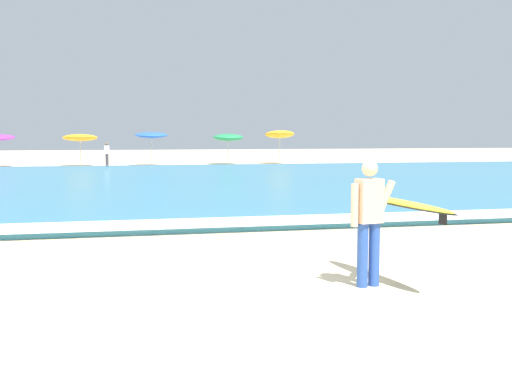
# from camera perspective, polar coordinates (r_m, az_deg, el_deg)

# --- Properties ---
(ground_plane) EXTENTS (160.00, 160.00, 0.00)m
(ground_plane) POSITION_cam_1_polar(r_m,az_deg,el_deg) (9.25, -1.20, -7.78)
(ground_plane) COLOR beige
(sea) EXTENTS (120.00, 28.00, 0.14)m
(sea) POSITION_cam_1_polar(r_m,az_deg,el_deg) (27.27, -9.08, 0.89)
(sea) COLOR teal
(sea) RESTS_ON ground
(surf_foam) EXTENTS (120.00, 1.54, 0.01)m
(surf_foam) POSITION_cam_1_polar(r_m,az_deg,el_deg) (13.99, -5.31, -2.78)
(surf_foam) COLOR white
(surf_foam) RESTS_ON sea
(surfer_with_board) EXTENTS (1.13, 2.35, 1.73)m
(surfer_with_board) POSITION_cam_1_polar(r_m,az_deg,el_deg) (8.87, 11.37, -1.71)
(surfer_with_board) COLOR #284CA3
(surfer_with_board) RESTS_ON ground
(beach_umbrella_2) EXTENTS (2.25, 2.27, 2.18)m
(beach_umbrella_2) POSITION_cam_1_polar(r_m,az_deg,el_deg) (43.52, -15.53, 4.73)
(beach_umbrella_2) COLOR beige
(beach_umbrella_2) RESTS_ON ground
(beach_umbrella_3) EXTENTS (2.17, 2.19, 2.32)m
(beach_umbrella_3) POSITION_cam_1_polar(r_m,az_deg,el_deg) (43.26, -9.38, 5.06)
(beach_umbrella_3) COLOR beige
(beach_umbrella_3) RESTS_ON ground
(beach_umbrella_4) EXTENTS (2.12, 2.15, 2.20)m
(beach_umbrella_4) POSITION_cam_1_polar(r_m,az_deg,el_deg) (44.70, -2.51, 4.92)
(beach_umbrella_4) COLOR beige
(beach_umbrella_4) RESTS_ON ground
(beach_umbrella_5) EXTENTS (2.10, 2.14, 2.47)m
(beach_umbrella_5) POSITION_cam_1_polar(r_m,az_deg,el_deg) (45.85, 2.14, 5.20)
(beach_umbrella_5) COLOR beige
(beach_umbrella_5) RESTS_ON ground
(beachgoer_near_row_left) EXTENTS (0.32, 0.20, 1.58)m
(beachgoer_near_row_left) POSITION_cam_1_polar(r_m,az_deg,el_deg) (42.41, -13.25, 3.36)
(beachgoer_near_row_left) COLOR #383842
(beachgoer_near_row_left) RESTS_ON ground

